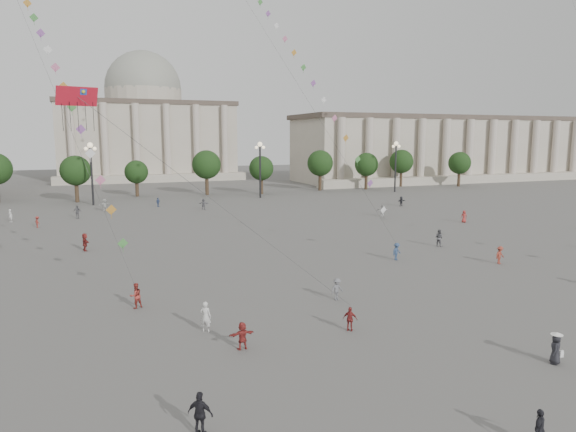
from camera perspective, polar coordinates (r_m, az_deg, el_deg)
name	(u,v)px	position (r m, az deg, el deg)	size (l,w,h in m)	color
ground	(392,347)	(29.91, 11.46, -14.06)	(360.00, 360.00, 0.00)	#595754
hall_east	(442,149)	(147.71, 16.72, 7.19)	(84.00, 26.22, 17.20)	#ABA28F
hall_central	(145,128)	(153.13, -15.56, 9.45)	(48.30, 34.30, 35.50)	#ABA28F
tree_row	(174,169)	(102.44, -12.55, 5.12)	(137.12, 5.12, 8.00)	#35241A
lamp_post_mid_west	(91,162)	(93.24, -21.04, 5.62)	(2.00, 0.90, 10.65)	#262628
lamp_post_mid_east	(260,159)	(97.96, -3.12, 6.30)	(2.00, 0.90, 10.65)	#262628
lamp_post_far_east	(396,157)	(110.90, 11.89, 6.41)	(2.00, 0.90, 10.65)	#262628
person_crowd_0	(158,202)	(88.43, -14.25, 1.50)	(0.90, 0.37, 1.54)	#364A7B
person_crowd_4	(105,205)	(85.65, -19.69, 1.17)	(1.81, 0.58, 1.95)	silver
person_crowd_6	(337,289)	(37.06, 5.47, -8.09)	(1.03, 0.59, 1.59)	slate
person_crowd_7	(382,211)	(76.25, 10.45, 0.59)	(1.63, 0.52, 1.76)	#B9B9B4
person_crowd_8	(500,255)	(50.96, 22.48, -4.03)	(1.06, 0.61, 1.64)	maroon
person_crowd_9	(401,201)	(88.48, 12.47, 1.61)	(1.53, 0.49, 1.65)	#212227
person_crowd_10	(10,216)	(79.78, -28.46, 0.04)	(0.66, 0.43, 1.80)	silver
person_crowd_12	(204,204)	(83.55, -9.36, 1.32)	(1.63, 0.52, 1.76)	slate
person_crowd_13	(206,317)	(31.49, -9.14, -10.98)	(0.68, 0.45, 1.86)	silver
person_crowd_16	(77,212)	(79.07, -22.37, 0.41)	(1.11, 0.46, 1.90)	slate
person_crowd_17	(37,222)	(73.22, -26.07, -0.61)	(0.95, 0.55, 1.48)	maroon
person_crowd_18	(464,216)	(73.83, 18.97, -0.04)	(0.81, 0.53, 1.66)	#9F2E2B
person_crowd_19	(439,238)	(56.89, 16.42, -2.34)	(0.89, 0.70, 1.84)	#57565B
person_crowd_21	(85,242)	(56.35, -21.63, -2.71)	(1.70, 0.54, 1.83)	maroon
tourist_0	(350,319)	(31.50, 6.92, -11.30)	(0.87, 0.36, 1.48)	maroon
tourist_1	(200,414)	(21.57, -9.72, -20.85)	(1.05, 0.44, 1.79)	black
tourist_2	(242,336)	(28.88, -5.10, -13.11)	(1.43, 0.45, 1.54)	maroon
tourist_4	(539,428)	(22.71, 26.16, -20.42)	(0.90, 0.37, 1.53)	black
kite_flyer_0	(136,296)	(36.69, -16.56, -8.47)	(0.85, 0.66, 1.74)	maroon
kite_flyer_1	(397,251)	(49.61, 11.98, -3.88)	(1.07, 0.61, 1.65)	navy
hat_person	(556,348)	(30.33, 27.62, -12.86)	(0.92, 0.90, 1.69)	black
dragon_kite	(81,111)	(31.14, -22.00, 10.76)	(8.40, 3.07, 19.58)	red
kite_train_mid	(257,4)	(71.62, -3.49, 22.50)	(10.86, 48.09, 70.45)	#3F3F3F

